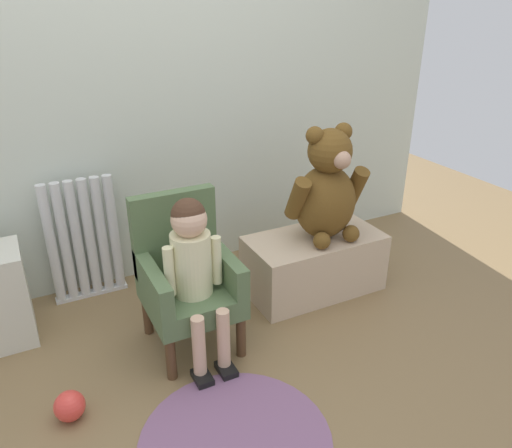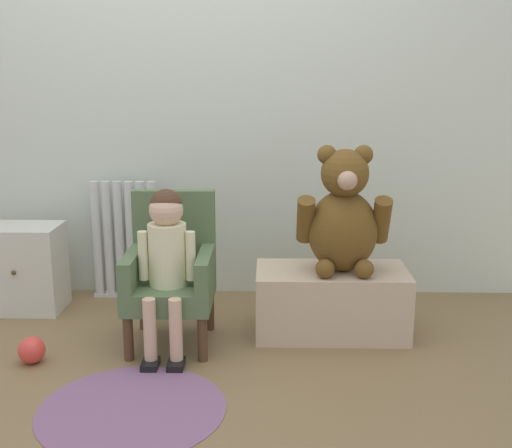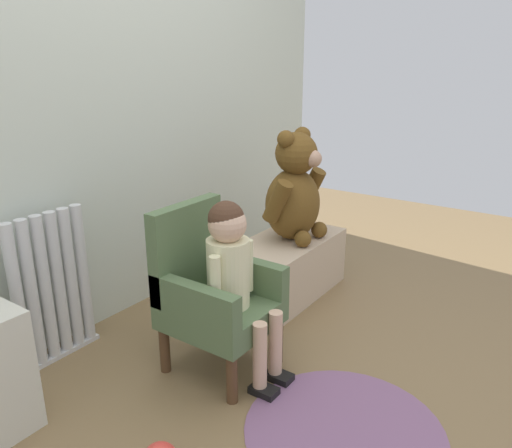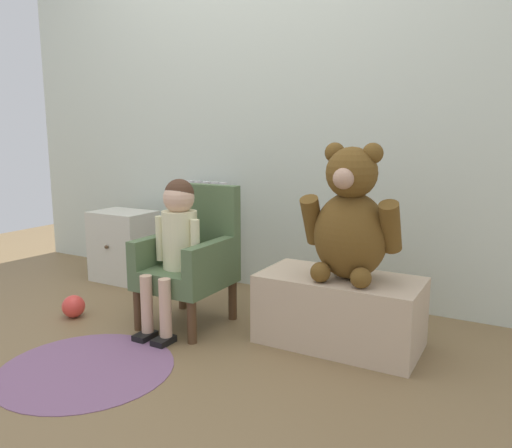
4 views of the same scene
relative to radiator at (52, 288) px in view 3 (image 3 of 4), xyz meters
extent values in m
plane|color=brown|center=(0.36, -1.08, -0.33)|extent=(6.00, 6.00, 0.00)
cube|color=beige|center=(0.36, 0.13, 0.87)|extent=(3.80, 0.05, 2.40)
cylinder|color=silver|center=(-0.16, 0.00, 0.01)|extent=(0.05, 0.05, 0.64)
cylinder|color=silver|center=(-0.09, 0.00, 0.01)|extent=(0.05, 0.05, 0.64)
cylinder|color=silver|center=(-0.03, 0.00, 0.01)|extent=(0.05, 0.05, 0.64)
cylinder|color=silver|center=(0.03, 0.00, 0.01)|extent=(0.05, 0.05, 0.64)
cylinder|color=silver|center=(0.09, 0.00, 0.01)|extent=(0.05, 0.05, 0.64)
cylinder|color=silver|center=(0.15, 0.00, 0.01)|extent=(0.05, 0.05, 0.64)
cube|color=silver|center=(0.00, 0.00, -0.32)|extent=(0.37, 0.05, 0.02)
cube|color=#516842|center=(0.34, -0.64, -0.07)|extent=(0.39, 0.41, 0.10)
cube|color=#516842|center=(0.34, -0.46, 0.17)|extent=(0.39, 0.06, 0.39)
cube|color=#516842|center=(0.18, -0.64, 0.05)|extent=(0.06, 0.41, 0.14)
cube|color=#516842|center=(0.51, -0.64, 0.05)|extent=(0.06, 0.41, 0.14)
cylinder|color=#4C331E|center=(0.18, -0.81, -0.22)|extent=(0.04, 0.04, 0.20)
cylinder|color=#4C331E|center=(0.50, -0.81, -0.22)|extent=(0.04, 0.04, 0.20)
cylinder|color=#4C331E|center=(0.18, -0.46, -0.22)|extent=(0.04, 0.04, 0.20)
cylinder|color=#4C331E|center=(0.50, -0.46, -0.22)|extent=(0.04, 0.04, 0.20)
cylinder|color=beige|center=(0.34, -0.68, 0.12)|extent=(0.17, 0.17, 0.28)
sphere|color=#D8AD8E|center=(0.34, -0.68, 0.32)|extent=(0.15, 0.15, 0.15)
sphere|color=#472D1E|center=(0.34, -0.67, 0.34)|extent=(0.14, 0.14, 0.14)
cylinder|color=#D8AD8E|center=(0.29, -0.87, -0.16)|extent=(0.06, 0.06, 0.27)
cube|color=black|center=(0.29, -0.89, -0.31)|extent=(0.07, 0.11, 0.03)
cylinder|color=#D8AD8E|center=(0.40, -0.87, -0.16)|extent=(0.06, 0.06, 0.27)
cube|color=black|center=(0.40, -0.89, -0.31)|extent=(0.07, 0.11, 0.03)
cylinder|color=beige|center=(0.24, -0.70, 0.12)|extent=(0.04, 0.04, 0.22)
cylinder|color=beige|center=(0.45, -0.70, 0.12)|extent=(0.04, 0.04, 0.22)
cube|color=#C3AA8C|center=(1.09, -0.49, -0.17)|extent=(0.72, 0.37, 0.32)
ellipsoid|color=brown|center=(1.14, -0.50, 0.18)|extent=(0.32, 0.28, 0.38)
sphere|color=brown|center=(1.14, -0.51, 0.46)|extent=(0.22, 0.22, 0.22)
sphere|color=tan|center=(1.14, -0.61, 0.44)|extent=(0.09, 0.09, 0.09)
sphere|color=brown|center=(1.05, -0.50, 0.54)|extent=(0.09, 0.09, 0.09)
sphere|color=brown|center=(1.22, -0.50, 0.54)|extent=(0.09, 0.09, 0.09)
cylinder|color=brown|center=(0.96, -0.51, 0.24)|extent=(0.08, 0.17, 0.23)
cylinder|color=brown|center=(1.31, -0.51, 0.24)|extent=(0.08, 0.17, 0.23)
sphere|color=brown|center=(1.05, -0.62, 0.04)|extent=(0.09, 0.09, 0.09)
sphere|color=brown|center=(1.22, -0.62, 0.04)|extent=(0.09, 0.09, 0.09)
cylinder|color=slate|center=(0.28, -1.23, -0.32)|extent=(0.71, 0.71, 0.01)
camera|label=1|loc=(-0.25, -2.44, 1.16)|focal=35.00mm
camera|label=2|loc=(0.79, -3.40, 0.91)|focal=45.00mm
camera|label=3|loc=(-1.08, -1.80, 0.92)|focal=35.00mm
camera|label=4|loc=(1.82, -2.55, 0.62)|focal=35.00mm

